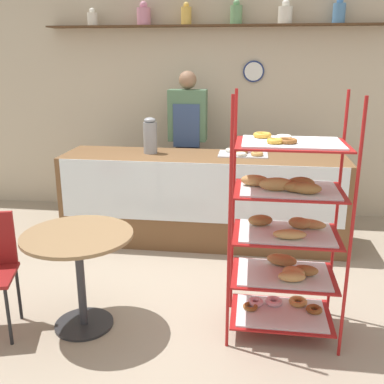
{
  "coord_description": "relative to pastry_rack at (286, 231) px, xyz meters",
  "views": [
    {
      "loc": [
        0.5,
        -3.2,
        1.91
      ],
      "look_at": [
        0.0,
        0.46,
        0.8
      ],
      "focal_mm": 42.0,
      "sensor_mm": 36.0,
      "label": 1
    }
  ],
  "objects": [
    {
      "name": "person_worker",
      "position": [
        -1.0,
        2.2,
        0.2
      ],
      "size": [
        0.43,
        0.23,
        1.77
      ],
      "color": "#282833",
      "rests_on": "ground_plane"
    },
    {
      "name": "donut_tray_counter",
      "position": [
        -0.34,
        1.67,
        0.19
      ],
      "size": [
        0.51,
        0.34,
        0.05
      ],
      "color": "silver",
      "rests_on": "display_counter"
    },
    {
      "name": "coffee_carafe",
      "position": [
        -1.32,
        1.62,
        0.36
      ],
      "size": [
        0.14,
        0.14,
        0.38
      ],
      "color": "gray",
      "rests_on": "display_counter"
    },
    {
      "name": "display_counter",
      "position": [
        -0.75,
        1.58,
        -0.3
      ],
      "size": [
        2.93,
        0.72,
        0.94
      ],
      "color": "brown",
      "rests_on": "ground_plane"
    },
    {
      "name": "cafe_table",
      "position": [
        -1.44,
        -0.15,
        -0.21
      ],
      "size": [
        0.78,
        0.78,
        0.73
      ],
      "color": "#262628",
      "rests_on": "ground_plane"
    },
    {
      "name": "back_wall",
      "position": [
        -0.75,
        2.65,
        0.61
      ],
      "size": [
        10.0,
        0.3,
        2.7
      ],
      "color": "beige",
      "rests_on": "ground_plane"
    },
    {
      "name": "ground_plane",
      "position": [
        -0.75,
        0.28,
        -0.77
      ],
      "size": [
        14.0,
        14.0,
        0.0
      ],
      "primitive_type": "plane",
      "color": "gray"
    },
    {
      "name": "pastry_rack",
      "position": [
        0.0,
        0.0,
        0.0
      ],
      "size": [
        0.77,
        0.53,
        1.7
      ],
      "color": "#A51919",
      "rests_on": "ground_plane"
    }
  ]
}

